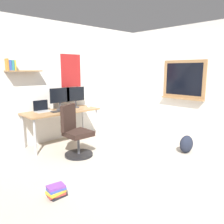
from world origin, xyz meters
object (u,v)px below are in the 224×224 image
laptop (42,109)px  keyboard (60,111)px  office_chair (75,134)px  computer_mouse (72,109)px  coffee_mug (89,105)px  desk (62,114)px  backpack (186,144)px  monitor_primary (60,97)px  book_stack_on_floor (56,191)px  monitor_secondary (76,96)px

laptop → keyboard: size_ratio=0.84×
laptop → office_chair: bearing=-78.5°
computer_mouse → coffee_mug: bearing=5.8°
desk → backpack: (1.46, -2.10, -0.49)m
coffee_mug → laptop: bearing=169.8°
computer_mouse → coffee_mug: size_ratio=1.13×
monitor_primary → book_stack_on_floor: monitor_primary is taller
monitor_primary → book_stack_on_floor: 2.41m
monitor_primary → monitor_secondary: bearing=0.0°
office_chair → monitor_secondary: monitor_secondary is taller
laptop → book_stack_on_floor: size_ratio=1.29×
monitor_primary → coffee_mug: bearing=-12.1°
desk → computer_mouse: 0.23m
coffee_mug → backpack: 2.28m
book_stack_on_floor → monitor_secondary: bearing=50.0°
monitor_primary → keyboard: 0.34m
keyboard → book_stack_on_floor: bearing=-122.3°
book_stack_on_floor → coffee_mug: bearing=43.5°
office_chair → laptop: laptop is taller
computer_mouse → book_stack_on_floor: 2.26m
coffee_mug → computer_mouse: bearing=-174.2°
monitor_secondary → book_stack_on_floor: bearing=-130.0°
laptop → computer_mouse: (0.56, -0.24, -0.04)m
monitor_secondary → backpack: monitor_secondary is taller
book_stack_on_floor → computer_mouse: bearing=51.4°
coffee_mug → book_stack_on_floor: coffee_mug is taller
backpack → desk: bearing=124.8°
office_chair → keyboard: (0.09, 0.67, 0.33)m
laptop → coffee_mug: size_ratio=3.37×
monitor_primary → keyboard: bearing=-121.9°
computer_mouse → office_chair: bearing=-118.9°
desk → coffee_mug: 0.70m
office_chair → coffee_mug: size_ratio=10.33×
monitor_secondary → coffee_mug: monitor_secondary is taller
desk → book_stack_on_floor: 2.19m
monitor_secondary → computer_mouse: monitor_secondary is taller
keyboard → laptop: bearing=139.2°
keyboard → coffee_mug: (0.77, 0.05, 0.04)m
computer_mouse → book_stack_on_floor: computer_mouse is taller
monitor_primary → keyboard: monitor_primary is taller
keyboard → monitor_secondary: bearing=20.3°
coffee_mug → book_stack_on_floor: (-1.83, -1.74, -0.70)m
book_stack_on_floor → keyboard: bearing=57.7°
office_chair → keyboard: size_ratio=2.57×
book_stack_on_floor → laptop: bearing=67.7°
keyboard → book_stack_on_floor: 2.10m
desk → monitor_secondary: monitor_secondary is taller
keyboard → backpack: keyboard is taller
office_chair → book_stack_on_floor: size_ratio=3.95×
laptop → monitor_secondary: size_ratio=0.67×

